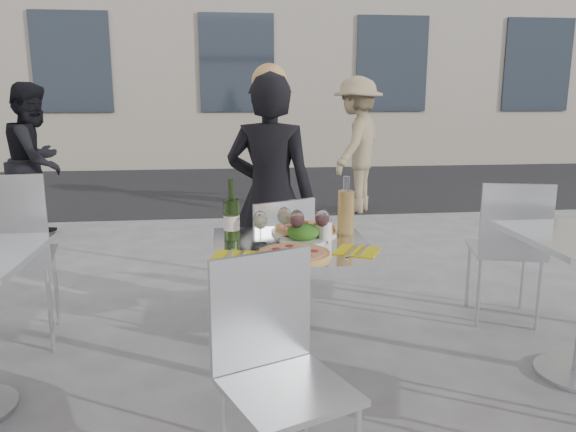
{
  "coord_description": "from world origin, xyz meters",
  "views": [
    {
      "loc": [
        -0.3,
        -2.47,
        1.42
      ],
      "look_at": [
        0.0,
        0.15,
        0.85
      ],
      "focal_mm": 35.0,
      "sensor_mm": 36.0,
      "label": 1
    }
  ],
  "objects": [
    {
      "name": "main_table",
      "position": [
        0.0,
        0.0,
        0.54
      ],
      "size": [
        0.72,
        0.72,
        0.75
      ],
      "color": "#B7BABF",
      "rests_on": "ground"
    },
    {
      "name": "wineglass_white_a",
      "position": [
        -0.14,
        0.01,
        0.86
      ],
      "size": [
        0.07,
        0.07,
        0.16
      ],
      "color": "white",
      "rests_on": "main_table"
    },
    {
      "name": "wineglass_red_a",
      "position": [
        0.03,
        0.01,
        0.86
      ],
      "size": [
        0.07,
        0.07,
        0.16
      ],
      "color": "white",
      "rests_on": "main_table"
    },
    {
      "name": "street_asphalt",
      "position": [
        0.0,
        6.5,
        0.0
      ],
      "size": [
        24.0,
        5.0,
        0.0
      ],
      "primitive_type": "cube",
      "color": "black",
      "rests_on": "ground"
    },
    {
      "name": "sugar_shaker",
      "position": [
        0.16,
        0.05,
        0.8
      ],
      "size": [
        0.06,
        0.06,
        0.11
      ],
      "color": "white",
      "rests_on": "main_table"
    },
    {
      "name": "pizza_near",
      "position": [
        -0.01,
        -0.19,
        0.76
      ],
      "size": [
        0.31,
        0.31,
        0.02
      ],
      "color": "tan",
      "rests_on": "main_table"
    },
    {
      "name": "pedestrian_b",
      "position": [
        1.31,
        4.21,
        0.82
      ],
      "size": [
        1.08,
        1.22,
        1.64
      ],
      "primitive_type": "imported",
      "rotation": [
        0.0,
        0.0,
        4.15
      ],
      "color": "#92815E",
      "rests_on": "ground"
    },
    {
      "name": "wine_bottle",
      "position": [
        -0.27,
        0.08,
        0.86
      ],
      "size": [
        0.07,
        0.08,
        0.29
      ],
      "color": "#395921",
      "rests_on": "main_table"
    },
    {
      "name": "woman_diner",
      "position": [
        -0.01,
        1.03,
        0.78
      ],
      "size": [
        0.66,
        0.53,
        1.56
      ],
      "primitive_type": "imported",
      "rotation": [
        0.0,
        0.0,
        2.83
      ],
      "color": "black",
      "rests_on": "ground"
    },
    {
      "name": "carafe",
      "position": [
        0.28,
        0.14,
        0.87
      ],
      "size": [
        0.08,
        0.08,
        0.29
      ],
      "color": "#DDB35E",
      "rests_on": "main_table"
    },
    {
      "name": "pizza_far",
      "position": [
        0.09,
        0.21,
        0.77
      ],
      "size": [
        0.34,
        0.34,
        0.03
      ],
      "color": "white",
      "rests_on": "main_table"
    },
    {
      "name": "chair_near",
      "position": [
        -0.14,
        -0.66,
        0.52
      ],
      "size": [
        0.52,
        0.53,
        0.87
      ],
      "rotation": [
        0.0,
        0.0,
        0.39
      ],
      "color": "silver",
      "rests_on": "ground"
    },
    {
      "name": "pedestrian_a",
      "position": [
        -2.16,
        3.36,
        0.77
      ],
      "size": [
        0.69,
        0.83,
        1.54
      ],
      "primitive_type": "imported",
      "rotation": [
        0.0,
        0.0,
        1.42
      ],
      "color": "black",
      "rests_on": "ground"
    },
    {
      "name": "ground",
      "position": [
        0.0,
        0.0,
        0.0
      ],
      "size": [
        80.0,
        80.0,
        0.0
      ],
      "primitive_type": "plane",
      "color": "slate"
    },
    {
      "name": "wineglass_red_b",
      "position": [
        0.14,
        0.02,
        0.86
      ],
      "size": [
        0.07,
        0.07,
        0.16
      ],
      "color": "white",
      "rests_on": "main_table"
    },
    {
      "name": "salad_plate",
      "position": [
        0.06,
        0.04,
        0.79
      ],
      "size": [
        0.22,
        0.22,
        0.09
      ],
      "color": "white",
      "rests_on": "main_table"
    },
    {
      "name": "side_chair_lfar",
      "position": [
        -1.5,
        0.66,
        0.6
      ],
      "size": [
        0.54,
        0.55,
        1.02
      ],
      "rotation": [
        0.0,
        0.0,
        3.33
      ],
      "color": "silver",
      "rests_on": "ground"
    },
    {
      "name": "napkin_left",
      "position": [
        -0.27,
        -0.18,
        0.75
      ],
      "size": [
        0.21,
        0.21,
        0.01
      ],
      "rotation": [
        0.0,
        0.0,
        -0.21
      ],
      "color": "yellow",
      "rests_on": "main_table"
    },
    {
      "name": "side_chair_rfar",
      "position": [
        1.44,
        0.69,
        0.54
      ],
      "size": [
        0.51,
        0.52,
        0.91
      ],
      "rotation": [
        0.0,
        0.0,
        2.89
      ],
      "color": "silver",
      "rests_on": "ground"
    },
    {
      "name": "chair_far",
      "position": [
        -0.02,
        0.64,
        0.5
      ],
      "size": [
        0.51,
        0.52,
        0.85
      ],
      "rotation": [
        0.0,
        0.0,
        3.57
      ],
      "color": "silver",
      "rests_on": "ground"
    },
    {
      "name": "napkin_right",
      "position": [
        0.27,
        -0.15,
        0.75
      ],
      "size": [
        0.24,
        0.24,
        0.01
      ],
      "rotation": [
        0.0,
        0.0,
        -0.48
      ],
      "color": "yellow",
      "rests_on": "main_table"
    },
    {
      "name": "wineglass_white_b",
      "position": [
        -0.02,
        0.09,
        0.86
      ],
      "size": [
        0.07,
        0.07,
        0.16
      ],
      "color": "white",
      "rests_on": "main_table"
    }
  ]
}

